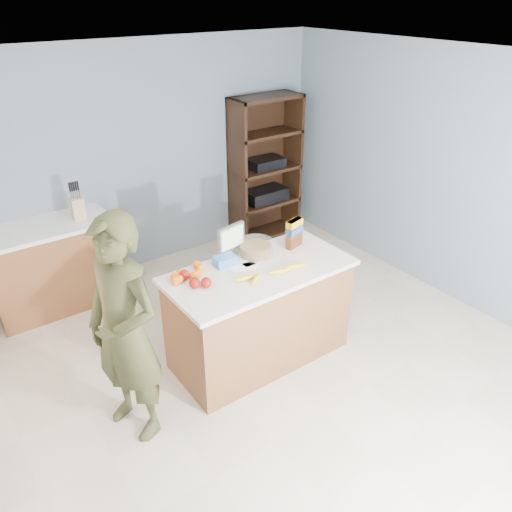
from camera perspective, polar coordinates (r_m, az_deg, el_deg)
floor at (r=4.43m, az=2.72°, el=-13.24°), size 4.50×5.00×0.02m
walls at (r=3.55m, az=3.33°, el=7.07°), size 4.52×5.02×2.51m
counter_peninsula at (r=4.35m, az=0.39°, el=-7.03°), size 1.56×0.76×0.90m
back_cabinet at (r=5.44m, az=-22.18°, el=-1.04°), size 1.24×0.62×0.90m
shelving_unit at (r=6.45m, az=0.80°, el=9.73°), size 0.90×0.40×1.80m
person at (r=3.56m, az=-14.78°, el=-8.38°), size 0.61×0.74×1.73m
knife_block at (r=5.23m, az=-19.71°, el=5.18°), size 0.12×0.10×0.31m
envelopes at (r=4.16m, az=-0.84°, el=-0.90°), size 0.34×0.17×0.00m
bananas at (r=3.99m, az=1.58°, el=-2.01°), size 0.63×0.17×0.04m
apples at (r=3.88m, az=-6.98°, el=-2.77°), size 0.16×0.29×0.09m
oranges at (r=3.99m, az=-7.83°, el=-2.03°), size 0.33×0.22×0.07m
blue_carton at (r=4.14m, az=-3.56°, el=-0.53°), size 0.19×0.13×0.08m
salad_bowl at (r=4.28m, az=-0.01°, el=0.83°), size 0.30×0.30×0.13m
tv at (r=4.23m, az=-2.86°, el=1.97°), size 0.28×0.12×0.28m
cereal_box at (r=4.39m, az=4.40°, el=2.84°), size 0.18×0.11×0.26m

